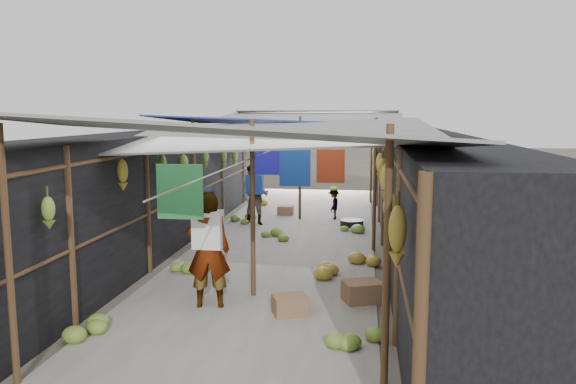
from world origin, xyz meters
The scene contains 13 objects.
aisle_slab centered at (0.00, 6.50, 0.01)m, with size 3.60×16.00×0.02m, color #9E998E.
stall_left centered at (-2.70, 6.50, 1.15)m, with size 1.40×15.00×2.30m, color black.
stall_right centered at (2.70, 6.50, 1.15)m, with size 1.40×15.00×2.30m, color black.
crate_near centered at (0.64, 2.29, 0.14)m, with size 0.45×0.36×0.27m, color #956B4C.
crate_mid centered at (1.59, 2.94, 0.15)m, with size 0.51×0.41×0.31m, color #956B4C.
crate_back centered at (-0.44, 9.56, 0.13)m, with size 0.40×0.33×0.26m, color #956B4C.
black_basin centered at (1.32, 8.32, 0.08)m, with size 0.55×0.55×0.17m, color black.
vendor_elderly centered at (-0.51, 2.44, 0.82)m, with size 0.60×0.39×1.63m, color white.
shopper_blue centered at (-0.99, 8.18, 0.73)m, with size 0.71×0.55×1.46m, color #1E3B98.
vendor_seated centered at (0.85, 9.13, 0.39)m, with size 0.51×0.29×0.79m, color #534C48.
market_canopy centered at (0.03, 6.83, 2.40)m, with size 5.62×15.20×2.77m.
hanging_bananas centered at (-0.07, 6.47, 1.65)m, with size 3.96×13.79×0.86m.
floor_bananas centered at (-0.37, 5.64, 0.14)m, with size 3.72×10.60×0.33m.
Camera 1 is at (1.58, -4.85, 2.70)m, focal length 35.00 mm.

